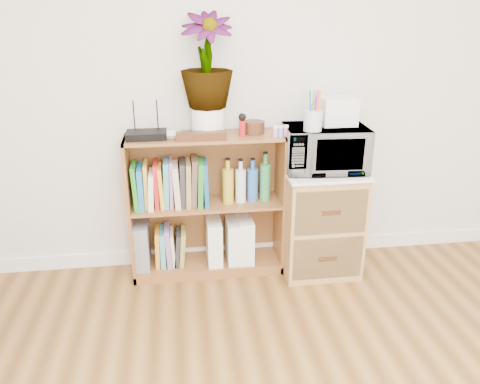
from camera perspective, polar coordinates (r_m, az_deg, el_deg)
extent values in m
cube|color=white|center=(3.43, 1.82, -7.00)|extent=(4.00, 0.02, 0.10)
cube|color=brown|center=(3.09, -4.08, -1.68)|extent=(1.00, 0.30, 0.95)
cube|color=#9E7542|center=(3.20, 9.62, -3.53)|extent=(0.50, 0.45, 0.70)
imported|color=white|center=(3.02, 10.27, 5.24)|extent=(0.53, 0.37, 0.28)
cylinder|color=silver|center=(2.85, 8.88, 8.59)|extent=(0.11, 0.11, 0.12)
cube|color=white|center=(3.03, 11.83, 9.64)|extent=(0.22, 0.18, 0.17)
cube|color=black|center=(2.91, -11.31, 6.85)|extent=(0.24, 0.16, 0.04)
imported|color=silver|center=(2.90, -8.23, 6.85)|extent=(0.13, 0.13, 0.03)
cylinder|color=white|center=(2.94, -3.92, 8.60)|extent=(0.20, 0.20, 0.17)
imported|color=#2E6A2A|center=(2.88, -4.10, 15.68)|extent=(0.31, 0.31, 0.56)
cube|color=#351B0E|center=(2.83, -4.76, 6.83)|extent=(0.30, 0.08, 0.05)
cylinder|color=#AC151A|center=(2.91, 0.28, 7.77)|extent=(0.04, 0.04, 0.10)
cylinder|color=#37200F|center=(2.97, 1.72, 7.88)|extent=(0.13, 0.13, 0.08)
cube|color=pink|center=(2.91, 4.98, 7.24)|extent=(0.10, 0.04, 0.05)
cube|color=slate|center=(3.20, -11.83, -6.18)|extent=(0.09, 0.25, 0.31)
cube|color=white|center=(3.19, -3.17, -5.91)|extent=(0.10, 0.24, 0.30)
cube|color=white|center=(3.20, -0.82, -5.90)|extent=(0.09, 0.23, 0.29)
cube|color=white|center=(3.21, 0.61, -5.67)|extent=(0.10, 0.24, 0.30)
cube|color=#268122|center=(3.03, -12.59, 0.85)|extent=(0.04, 0.20, 0.29)
cube|color=#1D68AE|center=(3.03, -11.94, 0.71)|extent=(0.03, 0.20, 0.27)
cube|color=yellow|center=(3.03, -11.36, 0.87)|extent=(0.03, 0.20, 0.28)
cube|color=white|center=(3.04, -10.74, 0.44)|extent=(0.04, 0.20, 0.23)
cube|color=red|center=(3.03, -10.15, 0.94)|extent=(0.03, 0.20, 0.28)
cube|color=orange|center=(3.03, -9.59, 0.80)|extent=(0.03, 0.20, 0.27)
cube|color=teal|center=(3.02, -8.98, 1.09)|extent=(0.05, 0.20, 0.30)
cube|color=#9B6EA6|center=(3.02, -8.38, 1.16)|extent=(0.03, 0.20, 0.30)
cube|color=beige|center=(3.02, -7.75, 0.97)|extent=(0.05, 0.20, 0.28)
cube|color=#2A2A2A|center=(3.02, -7.02, 1.11)|extent=(0.04, 0.20, 0.29)
cube|color=olive|center=(3.02, -6.34, 1.14)|extent=(0.04, 0.20, 0.29)
cube|color=brown|center=(3.02, -5.64, 1.34)|extent=(0.05, 0.20, 0.31)
cube|color=#277F22|center=(3.02, -4.92, 1.27)|extent=(0.04, 0.20, 0.29)
cube|color=navy|center=(3.03, -4.28, 1.28)|extent=(0.03, 0.20, 0.29)
cylinder|color=gold|center=(3.04, -1.52, 1.42)|extent=(0.07, 0.07, 0.29)
cylinder|color=silver|center=(3.05, 0.04, 1.40)|extent=(0.07, 0.07, 0.28)
cylinder|color=blue|center=(3.06, 1.54, 1.45)|extent=(0.07, 0.07, 0.28)
cylinder|color=#308449|center=(3.07, 3.08, 1.84)|extent=(0.07, 0.07, 0.32)
cube|color=orange|center=(3.21, -9.99, -6.55)|extent=(0.03, 0.19, 0.26)
cube|color=teal|center=(3.21, -9.37, -6.59)|extent=(0.04, 0.19, 0.25)
cube|color=#876A9F|center=(3.20, -8.72, -6.38)|extent=(0.04, 0.19, 0.27)
cube|color=beige|center=(3.21, -8.15, -6.66)|extent=(0.03, 0.19, 0.23)
cube|color=#272727|center=(3.21, -7.63, -6.64)|extent=(0.05, 0.19, 0.23)
cube|color=olive|center=(3.21, -7.05, -6.52)|extent=(0.05, 0.19, 0.24)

